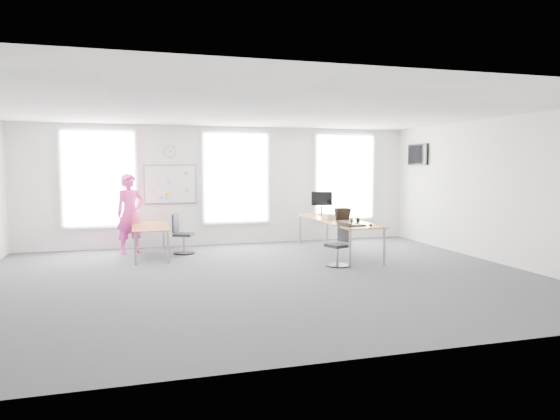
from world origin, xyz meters
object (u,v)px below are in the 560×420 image
object	(u,v)px
desk_left	(150,228)
headphones	(354,220)
keyboard	(356,226)
monitor	(322,201)
person	(130,214)
desk_right	(337,222)
chair_right	(340,247)
chair_left	(182,236)

from	to	relation	value
desk_left	headphones	world-z (taller)	headphones
keyboard	monitor	size ratio (longest dim) A/B	0.70
person	monitor	world-z (taller)	person
person	desk_right	bearing A→B (deg)	-41.04
desk_left	person	bearing A→B (deg)	125.98
chair_right	desk_right	bearing A→B (deg)	140.62
desk_right	chair_left	bearing A→B (deg)	163.91
keyboard	desk_right	bearing A→B (deg)	91.70
desk_left	person	world-z (taller)	person
desk_left	chair_right	xyz separation A→B (m)	(3.62, -2.07, -0.26)
keyboard	person	bearing A→B (deg)	156.62
desk_right	chair_left	world-z (taller)	chair_left
desk_right	headphones	world-z (taller)	headphones
desk_right	chair_right	size ratio (longest dim) A/B	3.74
headphones	monitor	xyz separation A→B (m)	(-0.06, 1.81, 0.30)
keyboard	chair_left	bearing A→B (deg)	152.87
chair_right	chair_left	bearing A→B (deg)	-146.95
chair_right	keyboard	size ratio (longest dim) A/B	2.11
chair_right	headphones	world-z (taller)	headphones
monitor	desk_left	bearing A→B (deg)	-157.15
chair_left	monitor	world-z (taller)	monitor
person	monitor	xyz separation A→B (m)	(4.58, -0.23, 0.22)
desk_left	chair_right	world-z (taller)	chair_right
desk_left	person	distance (m)	0.78
desk_right	desk_left	size ratio (longest dim) A/B	1.69
desk_left	keyboard	bearing A→B (deg)	-27.20
keyboard	headphones	size ratio (longest dim) A/B	2.04
person	keyboard	size ratio (longest dim) A/B	4.47
chair_left	monitor	distance (m)	3.55
desk_right	monitor	bearing A→B (deg)	87.61
monitor	chair_right	bearing A→B (deg)	-84.54
chair_left	person	distance (m)	1.28
chair_right	keyboard	xyz separation A→B (m)	(0.36, 0.03, 0.42)
desk_left	person	size ratio (longest dim) A/B	1.04
headphones	keyboard	bearing A→B (deg)	-118.70
chair_left	monitor	size ratio (longest dim) A/B	1.58
chair_left	monitor	xyz separation A→B (m)	(3.47, 0.13, 0.73)
chair_left	chair_right	bearing A→B (deg)	-105.82
chair_left	keyboard	world-z (taller)	chair_left
chair_right	monitor	xyz separation A→B (m)	(0.54, 2.43, 0.76)
monitor	desk_right	bearing A→B (deg)	-74.42
chair_right	person	bearing A→B (deg)	-142.16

